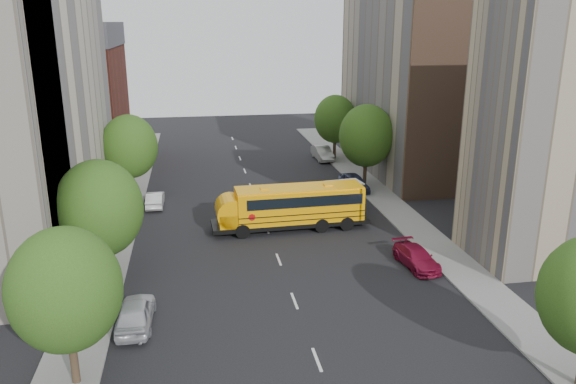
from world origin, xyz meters
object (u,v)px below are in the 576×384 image
object	(u,v)px
parked_car_3	(416,257)
parked_car_4	(354,182)
street_tree_0	(65,290)
school_bus	(289,205)
street_tree_5	(335,119)
street_tree_1	(99,209)
parked_car_1	(155,199)
safari_truck	(330,196)
parked_car_5	(322,153)
street_tree_2	(129,147)
parked_car_0	(135,313)
street_tree_4	(366,136)

from	to	relation	value
parked_car_3	parked_car_4	xyz separation A→B (m)	(0.80, 17.56, 0.16)
street_tree_0	school_bus	xyz separation A→B (m)	(12.70, 17.74, -2.72)
parked_car_4	street_tree_5	bearing A→B (deg)	78.06
street_tree_0	street_tree_1	xyz separation A→B (m)	(0.00, 10.00, 0.31)
street_tree_1	parked_car_4	bearing A→B (deg)	39.44
street_tree_5	parked_car_4	xyz separation A→B (m)	(-1.40, -13.05, -3.90)
street_tree_0	parked_car_1	xyz separation A→B (m)	(2.11, 25.18, -3.98)
safari_truck	parked_car_5	bearing A→B (deg)	69.89
street_tree_2	parked_car_0	bearing A→B (deg)	-84.61
parked_car_5	safari_truck	bearing A→B (deg)	-103.34
street_tree_1	street_tree_4	bearing A→B (deg)	39.29
school_bus	parked_car_1	distance (m)	13.02
safari_truck	parked_car_0	world-z (taller)	safari_truck
parked_car_0	school_bus	bearing A→B (deg)	-126.80
street_tree_4	parked_car_4	world-z (taller)	street_tree_4
parked_car_1	street_tree_4	bearing A→B (deg)	-171.17
street_tree_5	parked_car_0	bearing A→B (deg)	-119.27
street_tree_2	parked_car_5	size ratio (longest dim) A/B	1.58
street_tree_0	street_tree_1	size ratio (longest dim) A/B	0.94
street_tree_1	parked_car_1	size ratio (longest dim) A/B	1.96
street_tree_1	parked_car_4	distance (m)	27.00
parked_car_4	parked_car_5	size ratio (longest dim) A/B	0.97
parked_car_3	parked_car_4	size ratio (longest dim) A/B	0.94
street_tree_0	street_tree_5	size ratio (longest dim) A/B	0.99
street_tree_4	school_bus	distance (m)	14.20
street_tree_1	parked_car_0	xyz separation A→B (m)	(2.20, -5.33, -4.18)
parked_car_5	street_tree_0	bearing A→B (deg)	-119.63
street_tree_5	parked_car_0	xyz separation A→B (m)	(-19.80, -35.33, -3.93)
parked_car_4	parked_car_1	bearing A→B (deg)	179.62
street_tree_0	safari_truck	world-z (taller)	street_tree_0
school_bus	parked_car_0	size ratio (longest dim) A/B	2.71
street_tree_5	parked_car_4	distance (m)	13.70
school_bus	parked_car_3	bearing A→B (deg)	-51.74
school_bus	parked_car_1	bearing A→B (deg)	142.80
school_bus	parked_car_3	xyz separation A→B (m)	(7.10, -8.35, -1.28)
street_tree_4	school_bus	xyz separation A→B (m)	(-9.30, -10.26, -3.15)
street_tree_5	street_tree_1	bearing A→B (deg)	-126.25
street_tree_5	school_bus	bearing A→B (deg)	-112.66
street_tree_1	parked_car_5	distance (m)	36.31
parked_car_4	street_tree_0	bearing A→B (deg)	-133.22
parked_car_1	safari_truck	bearing A→B (deg)	166.54
street_tree_5	parked_car_3	size ratio (longest dim) A/B	1.69
safari_truck	parked_car_0	bearing A→B (deg)	-140.42
parked_car_0	parked_car_5	bearing A→B (deg)	-115.56
street_tree_1	street_tree_2	world-z (taller)	street_tree_1
parked_car_0	street_tree_1	bearing A→B (deg)	-65.55
street_tree_2	street_tree_4	xyz separation A→B (m)	(22.00, 0.00, 0.25)
parked_car_5	parked_car_0	bearing A→B (deg)	-119.90
parked_car_0	parked_car_3	bearing A→B (deg)	-163.00
street_tree_2	street_tree_4	bearing A→B (deg)	0.00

